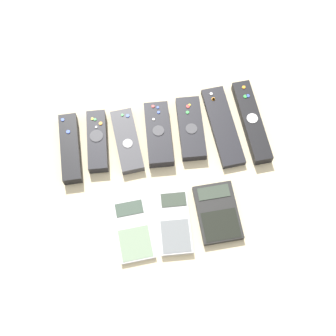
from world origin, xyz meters
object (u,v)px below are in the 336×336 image
Objects in this scene: calculator_1 at (174,222)px; calculator_2 at (218,213)px; remote_3 at (159,134)px; remote_5 at (223,126)px; remote_6 at (251,122)px; calculator_0 at (133,230)px; remote_1 at (97,141)px; remote_2 at (127,141)px; remote_0 at (70,148)px; remote_4 at (191,128)px.

calculator_2 is (0.10, 0.01, 0.00)m from calculator_1.
remote_5 is (0.16, -0.00, -0.01)m from remote_3.
remote_6 is 0.24m from calculator_2.
calculator_0 is (-0.32, -0.22, -0.01)m from remote_6.
calculator_2 is (0.10, -0.21, -0.01)m from remote_3.
remote_6 is 1.50× the size of calculator_0.
calculator_1 is (0.15, -0.22, -0.01)m from remote_1.
remote_3 is 1.14× the size of calculator_0.
calculator_0 is (-0.01, -0.22, -0.00)m from remote_2.
remote_2 reaches higher than calculator_0.
remote_0 is 0.80× the size of remote_5.
remote_2 is 1.21× the size of calculator_2.
remote_4 reaches higher than remote_2.
remote_0 is 0.43m from remote_6.
remote_5 and calculator_2 have the same top height.
calculator_0 is at bearing -60.27° from remote_0.
remote_2 is 1.00× the size of remote_4.
remote_1 is 0.95× the size of remote_3.
remote_1 is 0.95× the size of remote_2.
remote_6 is 0.38m from calculator_0.
remote_6 reaches higher than remote_4.
calculator_1 is (-0.08, -0.22, -0.00)m from remote_4.
remote_5 is at bearing -2.90° from remote_2.
remote_5 is at bearing 74.59° from calculator_2.
remote_2 is 0.08m from remote_3.
remote_0 is at bearing -174.70° from remote_4.
remote_0 is at bearing 178.13° from remote_6.
remote_5 is at bearing 177.05° from remote_6.
remote_2 reaches higher than calculator_1.
remote_3 is at bearing 1.71° from remote_1.
remote_1 is at bearing 175.67° from remote_5.
calculator_2 is (-0.13, -0.21, -0.00)m from remote_6.
remote_2 reaches higher than remote_5.
remote_0 is 0.13m from remote_2.
calculator_0 is at bearing -178.28° from calculator_2.
remote_6 is 1.45× the size of calculator_1.
remote_4 is (0.29, 0.01, -0.00)m from remote_0.
remote_5 is at bearing 0.10° from remote_4.
calculator_1 is (0.09, 0.00, 0.00)m from calculator_0.
remote_0 is 0.37m from calculator_2.
remote_1 is 0.22m from remote_4.
remote_1 is at bearing -176.56° from remote_4.
remote_0 is 1.05× the size of remote_3.
calculator_0 is at bearing -72.53° from remote_1.
remote_6 is (0.15, -0.01, 0.00)m from remote_4.
remote_6 is at bearing 3.11° from remote_3.
remote_3 is at bearing 114.67° from calculator_2.
remote_1 is 0.30m from remote_5.
remote_3 reaches higher than remote_5.
calculator_1 is at bearing -1.16° from calculator_0.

